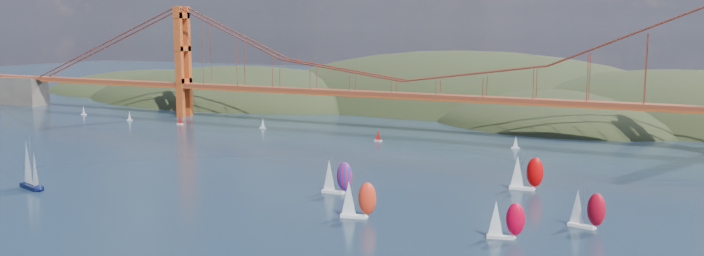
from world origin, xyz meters
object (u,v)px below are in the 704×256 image
object	(u,v)px
sloop_navy	(30,165)
racer_0	(358,199)
racer_rwb	(336,176)
racer_2	(586,209)
racer_3	(526,172)
racer_1	(505,219)

from	to	relation	value
sloop_navy	racer_0	bearing A→B (deg)	24.07
sloop_navy	racer_rwb	bearing A→B (deg)	38.26
racer_2	racer_3	bearing A→B (deg)	135.39
racer_0	racer_1	xyz separation A→B (m)	(35.30, -0.82, -0.39)
racer_1	racer_3	world-z (taller)	racer_3
racer_0	racer_rwb	distance (m)	24.66
sloop_navy	racer_rwb	world-z (taller)	sloop_navy
racer_1	racer_3	bearing A→B (deg)	84.23
racer_3	racer_rwb	world-z (taller)	racer_3
racer_rwb	racer_0	bearing A→B (deg)	-52.50
racer_3	racer_rwb	distance (m)	52.65
sloop_navy	racer_1	bearing A→B (deg)	21.62
racer_3	racer_rwb	xyz separation A→B (m)	(-45.32, -26.81, -0.19)
racer_2	racer_rwb	size ratio (longest dim) A/B	0.94
racer_0	racer_1	distance (m)	35.31
sloop_navy	racer_2	size ratio (longest dim) A/B	1.59
racer_1	racer_3	xyz separation A→B (m)	(-5.47, 46.81, 0.69)
racer_0	racer_2	bearing A→B (deg)	3.51
racer_1	sloop_navy	bearing A→B (deg)	172.94
racer_0	racer_rwb	xyz separation A→B (m)	(-15.49, 19.19, 0.11)
sloop_navy	racer_1	size ratio (longest dim) A/B	1.66
racer_3	racer_rwb	size ratio (longest dim) A/B	1.04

